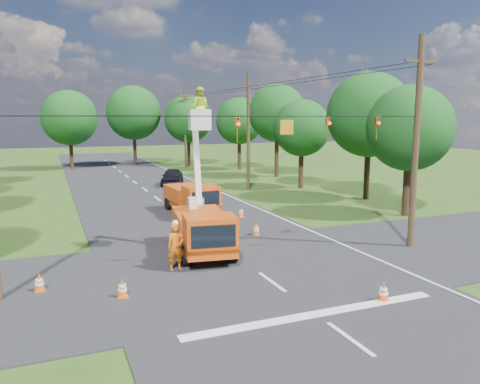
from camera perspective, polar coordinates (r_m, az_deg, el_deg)
name	(u,v)px	position (r m, az deg, el deg)	size (l,w,h in m)	color
ground	(157,199)	(36.66, -10.03, -0.87)	(140.00, 140.00, 0.00)	#2C4A16
road_main	(157,199)	(36.66, -10.03, -0.87)	(12.00, 100.00, 0.06)	black
road_cross	(251,268)	(19.92, 1.32, -9.20)	(56.00, 10.00, 0.07)	black
stop_bar	(316,315)	(15.61, 9.26, -14.64)	(9.00, 0.45, 0.02)	silver
edge_line	(225,195)	(38.22, -1.81, -0.33)	(0.12, 90.00, 0.02)	silver
bucket_truck	(202,219)	(21.59, -4.61, -3.27)	(2.99, 6.06, 7.61)	#CE420E
second_truck	(191,198)	(30.55, -5.94, -0.70)	(2.49, 5.68, 2.08)	#CE420E
ground_worker	(176,247)	(19.51, -7.84, -6.65)	(0.72, 0.47, 1.97)	orange
distant_car	(172,177)	(44.20, -8.27, 1.85)	(1.78, 4.43, 1.51)	black
traffic_cone_0	(383,291)	(17.08, 17.08, -11.51)	(0.38, 0.38, 0.71)	#EE510C
traffic_cone_1	(256,229)	(25.02, 1.99, -4.54)	(0.38, 0.38, 0.71)	#EE510C
traffic_cone_2	(241,212)	(29.42, 0.13, -2.46)	(0.38, 0.38, 0.71)	#EE510C
traffic_cone_3	(122,288)	(17.16, -14.15, -11.28)	(0.38, 0.38, 0.71)	#EE510C
traffic_cone_4	(39,282)	(18.69, -23.28, -10.06)	(0.38, 0.38, 0.71)	#EE510C
traffic_cone_6	(219,199)	(34.05, -2.56, -0.89)	(0.38, 0.38, 0.71)	#EE510C
pole_right_near	(416,142)	(23.68, 20.67, 5.74)	(1.80, 0.30, 10.00)	#4C3823
pole_right_mid	(248,131)	(40.66, 1.02, 7.47)	(1.80, 0.30, 10.00)	#4C3823
pole_right_far	(185,127)	(59.55, -6.70, 7.93)	(1.80, 0.30, 10.00)	#4C3823
signal_span	(300,126)	(19.91, 7.33, 7.94)	(18.00, 0.29, 1.07)	black
tree_right_a	(410,128)	(31.46, 19.98, 7.29)	(5.40, 5.40, 8.28)	#382616
tree_right_b	(369,115)	(37.02, 15.50, 9.05)	(6.40, 6.40, 9.65)	#382616
tree_right_c	(302,128)	(41.87, 7.54, 7.73)	(5.00, 5.00, 7.83)	#382616
tree_right_d	(277,113)	(49.66, 4.55, 9.55)	(6.00, 6.00, 9.70)	#382616
tree_right_e	(239,121)	(56.53, -0.08, 8.64)	(5.60, 5.60, 8.63)	#382616
tree_far_a	(69,118)	(60.37, -20.09, 8.49)	(6.60, 6.60, 9.50)	#382616
tree_far_b	(134,113)	(63.22, -12.85, 9.37)	(7.00, 7.00, 10.32)	#382616
tree_far_c	(188,119)	(61.74, -6.32, 8.86)	(6.20, 6.20, 9.18)	#382616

